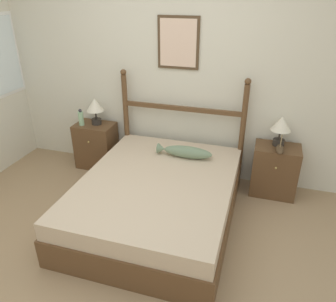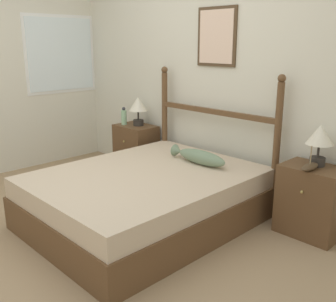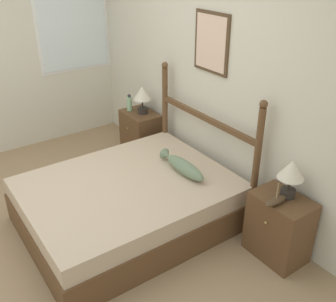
# 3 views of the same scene
# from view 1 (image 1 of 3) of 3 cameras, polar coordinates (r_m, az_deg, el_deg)

# --- Properties ---
(ground_plane) EXTENTS (16.00, 16.00, 0.00)m
(ground_plane) POSITION_cam_1_polar(r_m,az_deg,el_deg) (3.13, -9.01, -17.87)
(ground_plane) COLOR #9E7F5B
(wall_back) EXTENTS (6.40, 0.08, 2.55)m
(wall_back) POSITION_cam_1_polar(r_m,az_deg,el_deg) (3.95, 0.58, 13.53)
(wall_back) COLOR beige
(wall_back) RESTS_ON ground_plane
(bed) EXTENTS (1.51, 1.92, 0.47)m
(bed) POSITION_cam_1_polar(r_m,az_deg,el_deg) (3.39, -1.85, -8.33)
(bed) COLOR brown
(bed) RESTS_ON ground_plane
(headboard) EXTENTS (1.52, 0.07, 1.31)m
(headboard) POSITION_cam_1_polar(r_m,az_deg,el_deg) (3.95, 2.37, 5.00)
(headboard) COLOR brown
(headboard) RESTS_ON ground_plane
(nightstand_left) EXTENTS (0.50, 0.37, 0.60)m
(nightstand_left) POSITION_cam_1_polar(r_m,az_deg,el_deg) (4.44, -12.36, 0.99)
(nightstand_left) COLOR brown
(nightstand_left) RESTS_ON ground_plane
(nightstand_right) EXTENTS (0.50, 0.37, 0.60)m
(nightstand_right) POSITION_cam_1_polar(r_m,az_deg,el_deg) (3.95, 18.05, -3.21)
(nightstand_right) COLOR brown
(nightstand_right) RESTS_ON ground_plane
(table_lamp_left) EXTENTS (0.22, 0.22, 0.34)m
(table_lamp_left) POSITION_cam_1_polar(r_m,az_deg,el_deg) (4.25, -12.59, 7.53)
(table_lamp_left) COLOR #2D2823
(table_lamp_left) RESTS_ON nightstand_left
(table_lamp_right) EXTENTS (0.22, 0.22, 0.34)m
(table_lamp_right) POSITION_cam_1_polar(r_m,az_deg,el_deg) (3.77, 19.10, 4.17)
(table_lamp_right) COLOR #2D2823
(table_lamp_right) RESTS_ON nightstand_right
(bottle) EXTENTS (0.07, 0.07, 0.22)m
(bottle) POSITION_cam_1_polar(r_m,az_deg,el_deg) (4.30, -14.91, 5.60)
(bottle) COLOR #99C699
(bottle) RESTS_ON nightstand_left
(model_boat) EXTENTS (0.08, 0.23, 0.20)m
(model_boat) POSITION_cam_1_polar(r_m,az_deg,el_deg) (3.70, 18.88, 0.32)
(model_boat) COLOR #4C3823
(model_boat) RESTS_ON nightstand_right
(fish_pillow) EXTENTS (0.62, 0.14, 0.13)m
(fish_pillow) POSITION_cam_1_polar(r_m,az_deg,el_deg) (3.65, 2.98, -0.13)
(fish_pillow) COLOR gray
(fish_pillow) RESTS_ON bed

